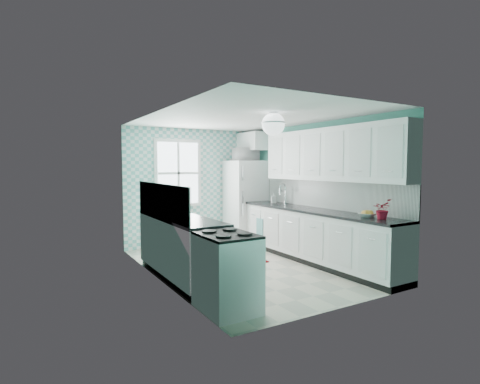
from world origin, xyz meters
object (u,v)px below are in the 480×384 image
ceiling_light (273,124)px  stove (227,271)px  potted_plant (382,209)px  microwave (246,154)px  sink (279,204)px  fridge (246,201)px  fruit_bowl (367,215)px

ceiling_light → stove: (-1.20, -0.76, -1.85)m
potted_plant → microwave: 3.69m
stove → sink: 3.31m
fridge → sink: bearing=-84.1°
fruit_bowl → potted_plant: size_ratio=0.85×
fridge → stove: size_ratio=2.02×
ceiling_light → potted_plant: (1.20, -1.01, -1.24)m
stove → fruit_bowl: size_ratio=3.58×
sink → potted_plant: 2.49m
sink → ceiling_light: bearing=-132.6°
sink → fruit_bowl: sink is taller
stove → sink: bearing=42.1°
microwave → fridge: bearing=54.0°
fridge → microwave: bearing=54.6°
sink → fruit_bowl: 2.22m
potted_plant → fruit_bowl: bearing=90.0°
fruit_bowl → microwave: bearing=91.5°
ceiling_light → microwave: ceiling_light is taller
ceiling_light → fruit_bowl: (1.20, -0.75, -1.35)m
sink → microwave: microwave is taller
fridge → stove: bearing=-123.6°
fridge → stove: fridge is taller
microwave → stove: bearing=55.8°
fruit_bowl → microwave: 3.48m
sink → fruit_bowl: (-0.00, -2.22, 0.04)m
ceiling_light → fridge: bearing=66.7°
ceiling_light → fruit_bowl: 1.96m
potted_plant → sink: bearing=89.9°
ceiling_light → stove: bearing=-147.7°
fridge → potted_plant: 3.59m
potted_plant → ceiling_light: bearing=140.0°
fridge → stove: (-2.31, -3.34, -0.44)m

